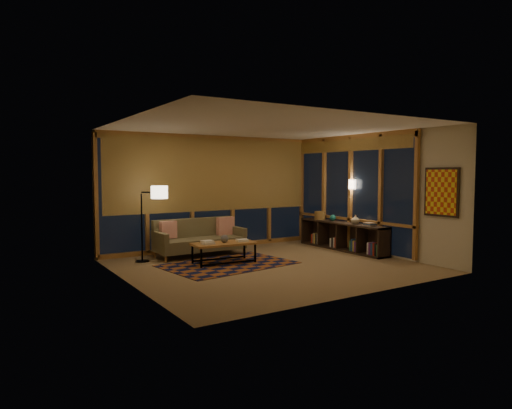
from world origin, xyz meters
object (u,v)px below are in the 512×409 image
coffee_table (224,253)px  floor_lamp (142,224)px  bookshelf (342,236)px  sofa (200,238)px

coffee_table → floor_lamp: bearing=145.9°
bookshelf → coffee_table: bearing=178.8°
coffee_table → bookshelf: bookshelf is taller
coffee_table → floor_lamp: size_ratio=0.81×
coffee_table → bookshelf: bearing=3.0°
floor_lamp → coffee_table: bearing=-16.6°
coffee_table → floor_lamp: (-1.33, 1.05, 0.57)m
floor_lamp → bookshelf: size_ratio=0.60×
bookshelf → sofa: bearing=161.0°
sofa → floor_lamp: (-1.28, 0.03, 0.38)m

